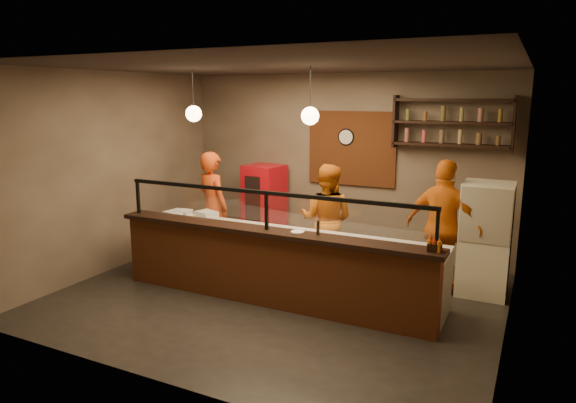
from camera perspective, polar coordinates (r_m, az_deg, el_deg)
The scene contains 29 objects.
floor at distance 7.46m, azimuth -1.19°, elevation -10.49°, with size 6.00×6.00×0.00m, color black.
ceiling at distance 6.92m, azimuth -1.31°, elevation 14.87°, with size 6.00×6.00×0.00m, color #352D29.
wall_back at distance 9.28m, azimuth 5.93°, elevation 4.10°, with size 6.00×6.00×0.00m, color #7C6B5B.
wall_left at distance 8.80m, azimuth -18.87°, elevation 3.12°, with size 5.00×5.00×0.00m, color #7C6B5B.
wall_right at distance 6.25m, azimuth 23.96°, elevation -0.56°, with size 5.00×5.00×0.00m, color #7C6B5B.
wall_front at distance 4.98m, azimuth -14.68°, elevation -2.83°, with size 6.00×6.00×0.00m, color #7C6B5B.
brick_patch at distance 9.15m, azimuth 7.08°, elevation 5.86°, with size 1.60×0.04×1.30m, color brown.
service_counter at distance 7.04m, azimuth -2.35°, elevation -7.54°, with size 4.60×0.25×1.00m, color brown.
counter_ledge at distance 6.88m, azimuth -2.38°, elevation -3.36°, with size 4.70×0.37×0.06m, color black.
worktop_cabinet at distance 7.48m, azimuth -0.49°, elevation -6.95°, with size 4.60×0.75×0.85m, color gray.
worktop at distance 7.35m, azimuth -0.50°, elevation -3.63°, with size 4.60×0.75×0.05m, color silver.
sneeze_guard at distance 6.80m, azimuth -2.41°, elevation -0.59°, with size 4.50×0.05×0.52m.
wall_shelving at distance 8.55m, azimuth 17.75°, elevation 8.36°, with size 1.84×0.28×0.85m.
wall_clock at distance 9.15m, azimuth 6.50°, elevation 7.14°, with size 0.30×0.30×0.04m, color black.
pendant_left at distance 7.88m, azimuth -10.44°, elevation 9.59°, with size 0.24×0.24×0.77m.
pendant_right at distance 6.92m, azimuth 2.47°, elevation 9.50°, with size 0.24×0.24×0.77m.
cook_left at distance 8.87m, azimuth -8.32°, elevation -0.58°, with size 0.69×0.45×1.90m, color #CF4213.
cook_mid at distance 8.13m, azimuth 4.30°, elevation -2.04°, with size 0.86×0.67×1.78m, color #C76312.
cook_right at distance 7.67m, azimuth 16.93°, elevation -2.74°, with size 1.14×0.47×1.94m, color orange.
fridge at distance 7.81m, azimuth 21.06°, elevation -3.94°, with size 0.68×0.63×1.63m, color beige.
red_cooler at distance 9.68m, azimuth -2.62°, elevation -0.50°, with size 0.66×0.61×1.55m, color #B90C18.
pizza_dough at distance 7.08m, azimuth 4.11°, elevation -3.99°, with size 0.48×0.48×0.01m, color beige.
prep_tub_a at distance 8.07m, azimuth -9.04°, elevation -1.63°, with size 0.31×0.25×0.15m, color silver.
prep_tub_b at distance 8.26m, azimuth -11.79°, elevation -1.43°, with size 0.30×0.24×0.15m, color silver.
prep_tub_c at distance 8.20m, azimuth -12.51°, elevation -1.58°, with size 0.29×0.23×0.15m, color silver.
rolling_pin at distance 8.24m, azimuth -11.00°, elevation -1.72°, with size 0.07×0.07×0.40m, color yellow.
condiment_caddy at distance 6.16m, azimuth 15.98°, elevation -4.90°, with size 0.17×0.13×0.09m, color black.
pepper_mill at distance 6.59m, azimuth 3.35°, elevation -2.92°, with size 0.04×0.04×0.19m, color black.
small_plate at distance 6.73m, azimuth 1.08°, elevation -3.38°, with size 0.18×0.18×0.01m, color white.
Camera 1 is at (3.20, -6.12, 2.82)m, focal length 32.00 mm.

